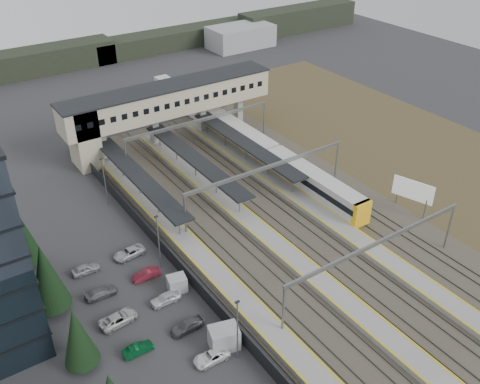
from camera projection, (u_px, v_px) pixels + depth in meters
ground at (255, 287)px, 66.50m from camera, size 220.00×220.00×0.00m
conifer_row at (91, 359)px, 50.80m from camera, size 4.42×49.82×9.50m
car_park at (187, 370)px, 54.89m from camera, size 10.61×44.77×1.28m
lampposts at (193, 279)px, 61.30m from camera, size 0.50×53.25×8.07m
fence at (190, 278)px, 66.42m from camera, size 0.08×90.00×2.00m
relay_cabin_near at (224, 338)px, 57.67m from camera, size 3.67×3.08×2.64m
relay_cabin_far at (177, 284)px, 65.49m from camera, size 2.57×2.28×2.06m
rail_corridor at (289, 240)px, 74.30m from camera, size 34.00×90.00×0.92m
canopies at (195, 159)px, 86.80m from camera, size 23.10×30.00×3.28m
footbridge at (156, 105)px, 95.60m from camera, size 40.40×6.40×11.20m
gantries at (316, 206)px, 71.14m from camera, size 28.40×62.28×7.17m
train at (239, 135)px, 98.42m from camera, size 3.06×63.96×3.85m
billboard at (413, 191)px, 78.94m from camera, size 2.13×5.98×5.36m
scrub_east at (453, 171)px, 91.34m from camera, size 34.00×120.00×0.06m
treeline_far at (128, 49)px, 141.34m from camera, size 170.00×19.00×7.00m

